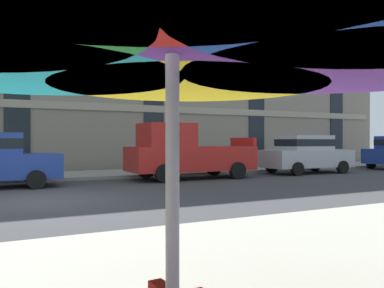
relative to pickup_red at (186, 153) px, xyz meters
name	(u,v)px	position (x,y,z in m)	size (l,w,h in m)	color
ground_plane	(38,202)	(-5.90, -3.70, -1.03)	(120.00, 120.00, 0.00)	#38383A
sidewalk_far	(20,177)	(-5.90, 3.10, -0.97)	(56.00, 3.60, 0.12)	gray
apartment_building	(11,30)	(-5.90, 11.29, 6.97)	(46.01, 12.08, 16.00)	gray
pickup_red	(186,153)	(0.00, 0.00, 0.00)	(5.10, 2.12, 2.20)	#B21E19
sedan_silver	(306,153)	(6.26, 0.00, -0.08)	(4.40, 1.98, 1.78)	#A8AAB2
patio_umbrella	(172,6)	(-6.24, -12.70, 1.06)	(4.03, 3.74, 2.37)	silver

